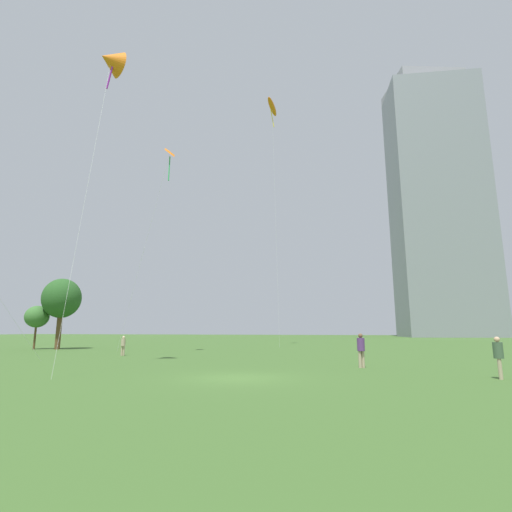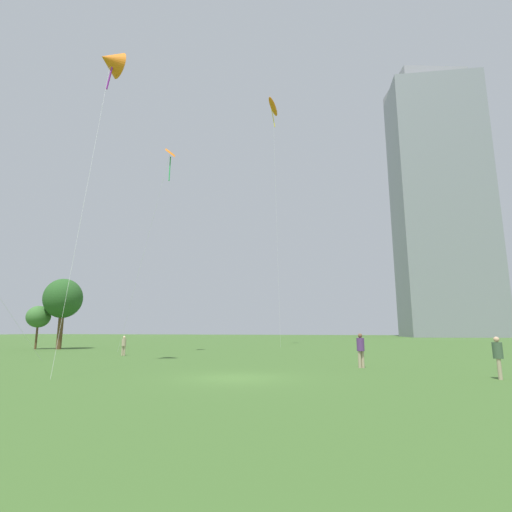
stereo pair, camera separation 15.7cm
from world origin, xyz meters
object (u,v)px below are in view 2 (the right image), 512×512
(person_standing_0, at_px, (124,344))
(kite_flying_3, at_px, (170,158))
(person_standing_1, at_px, (361,348))
(kite_flying_0, at_px, (111,61))
(distant_highrise_1, at_px, (433,202))
(distant_highrise_0, at_px, (440,205))
(person_standing_2, at_px, (498,355))
(park_tree_1, at_px, (38,317))
(kite_flying_1, at_px, (273,107))
(park_tree_0, at_px, (63,299))

(person_standing_0, relative_size, kite_flying_3, 0.08)
(person_standing_1, height_order, kite_flying_0, kite_flying_0)
(kite_flying_0, bearing_deg, distant_highrise_1, 69.76)
(kite_flying_3, distance_m, distant_highrise_0, 101.72)
(kite_flying_3, bearing_deg, person_standing_2, -29.35)
(person_standing_0, xyz_separation_m, person_standing_1, (18.53, -6.15, 0.17))
(park_tree_1, bearing_deg, distant_highrise_1, 57.87)
(kite_flying_1, xyz_separation_m, distant_highrise_0, (36.80, 72.67, 6.21))
(person_standing_0, relative_size, kite_flying_0, 0.08)
(kite_flying_0, height_order, kite_flying_1, kite_flying_1)
(person_standing_0, relative_size, kite_flying_1, 0.05)
(kite_flying_1, bearing_deg, distant_highrise_0, 63.14)
(park_tree_1, bearing_deg, distant_highrise_0, 54.44)
(person_standing_2, bearing_deg, person_standing_1, -105.93)
(person_standing_0, bearing_deg, person_standing_2, -43.54)
(person_standing_1, distance_m, kite_flying_3, 24.97)
(person_standing_1, relative_size, person_standing_2, 1.05)
(person_standing_2, xyz_separation_m, park_tree_1, (-39.07, 17.05, 2.41))
(person_standing_1, height_order, kite_flying_1, kite_flying_1)
(distant_highrise_1, bearing_deg, person_standing_0, -129.31)
(person_standing_1, xyz_separation_m, distant_highrise_0, (27.19, 98.06, 37.53))
(person_standing_1, relative_size, kite_flying_3, 0.10)
(park_tree_1, bearing_deg, kite_flying_0, -41.99)
(person_standing_1, distance_m, park_tree_0, 34.17)
(kite_flying_1, bearing_deg, person_standing_1, -69.28)
(kite_flying_0, relative_size, distant_highrise_1, 0.22)
(kite_flying_0, relative_size, park_tree_0, 2.56)
(person_standing_0, xyz_separation_m, park_tree_0, (-12.47, 7.57, 4.48))
(person_standing_0, height_order, kite_flying_0, kite_flying_0)
(kite_flying_0, distance_m, park_tree_0, 27.64)
(kite_flying_1, bearing_deg, distant_highrise_1, 66.28)
(kite_flying_1, bearing_deg, person_standing_0, -114.86)
(kite_flying_1, height_order, kite_flying_3, kite_flying_1)
(kite_flying_1, relative_size, distant_highrise_0, 0.43)
(person_standing_2, bearing_deg, distant_highrise_0, -173.37)
(person_standing_0, relative_size, park_tree_1, 0.34)
(kite_flying_0, height_order, park_tree_1, kite_flying_0)
(kite_flying_3, bearing_deg, person_standing_1, -27.44)
(park_tree_0, relative_size, distant_highrise_0, 0.10)
(person_standing_1, relative_size, distant_highrise_1, 0.02)
(person_standing_0, bearing_deg, distant_highrise_0, 42.52)
(person_standing_0, xyz_separation_m, person_standing_2, (24.12, -10.00, 0.12))
(person_standing_1, bearing_deg, park_tree_1, 129.61)
(kite_flying_1, bearing_deg, park_tree_0, -151.35)
(park_tree_1, xyz_separation_m, distant_highrise_0, (60.67, 84.86, 35.17))
(distant_highrise_0, height_order, distant_highrise_1, distant_highrise_1)
(person_standing_1, xyz_separation_m, distant_highrise_1, (28.16, 111.36, 42.71))
(person_standing_2, distance_m, kite_flying_0, 26.57)
(person_standing_0, height_order, kite_flying_1, kite_flying_1)
(person_standing_1, relative_size, kite_flying_0, 0.10)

